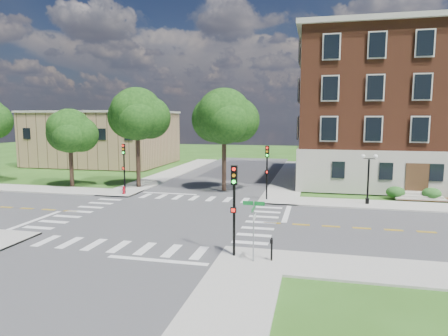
% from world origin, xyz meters
% --- Properties ---
extents(ground, '(160.00, 160.00, 0.00)m').
position_xyz_m(ground, '(0.00, 0.00, 0.00)').
color(ground, '#2B5116').
rests_on(ground, ground).
extents(road_ew, '(90.00, 12.00, 0.01)m').
position_xyz_m(road_ew, '(0.00, 0.00, 0.01)').
color(road_ew, '#3D3D3F').
rests_on(road_ew, ground).
extents(road_ns, '(12.00, 90.00, 0.01)m').
position_xyz_m(road_ns, '(0.00, 0.00, 0.01)').
color(road_ns, '#3D3D3F').
rests_on(road_ns, ground).
extents(sidewalk_ne, '(34.00, 34.00, 0.12)m').
position_xyz_m(sidewalk_ne, '(15.38, 15.38, 0.06)').
color(sidewalk_ne, '#9E9B93').
rests_on(sidewalk_ne, ground).
extents(sidewalk_nw, '(34.00, 34.00, 0.12)m').
position_xyz_m(sidewalk_nw, '(-15.38, 15.38, 0.06)').
color(sidewalk_nw, '#9E9B93').
rests_on(sidewalk_nw, ground).
extents(crosswalk_east, '(2.20, 10.20, 0.02)m').
position_xyz_m(crosswalk_east, '(7.20, 0.00, 0.00)').
color(crosswalk_east, silver).
rests_on(crosswalk_east, ground).
extents(stop_bar_east, '(0.40, 5.50, 0.00)m').
position_xyz_m(stop_bar_east, '(8.80, 3.00, 0.00)').
color(stop_bar_east, silver).
rests_on(stop_bar_east, ground).
extents(main_building, '(30.60, 22.40, 16.50)m').
position_xyz_m(main_building, '(24.00, 21.99, 8.34)').
color(main_building, '#B3AB9D').
rests_on(main_building, ground).
extents(secondary_building, '(20.40, 15.40, 8.30)m').
position_xyz_m(secondary_building, '(-22.00, 30.00, 4.28)').
color(secondary_building, '#9E7857').
rests_on(secondary_building, ground).
extents(tree_b, '(4.64, 4.64, 8.21)m').
position_xyz_m(tree_b, '(-14.43, 9.87, 5.99)').
color(tree_b, '#2E2117').
rests_on(tree_b, ground).
extents(tree_c, '(5.50, 5.50, 10.40)m').
position_xyz_m(tree_c, '(-7.37, 11.19, 7.74)').
color(tree_c, '#2E2117').
rests_on(tree_c, ground).
extents(tree_d, '(5.54, 5.54, 10.18)m').
position_xyz_m(tree_d, '(1.93, 11.19, 7.50)').
color(tree_d, '#2E2117').
rests_on(tree_d, ground).
extents(traffic_signal_se, '(0.32, 0.35, 4.80)m').
position_xyz_m(traffic_signal_se, '(6.79, -7.46, 3.19)').
color(traffic_signal_se, black).
rests_on(traffic_signal_se, ground).
extents(traffic_signal_ne, '(0.38, 0.46, 4.80)m').
position_xyz_m(traffic_signal_ne, '(6.67, 7.59, 3.19)').
color(traffic_signal_ne, black).
rests_on(traffic_signal_ne, ground).
extents(traffic_signal_nw, '(0.38, 0.45, 4.80)m').
position_xyz_m(traffic_signal_nw, '(-6.93, 7.19, 3.19)').
color(traffic_signal_nw, black).
rests_on(traffic_signal_nw, ground).
extents(twin_lamp_west, '(1.36, 0.36, 4.23)m').
position_xyz_m(twin_lamp_west, '(15.22, 7.68, 2.52)').
color(twin_lamp_west, black).
rests_on(twin_lamp_west, ground).
extents(street_sign_pole, '(1.10, 1.10, 3.10)m').
position_xyz_m(street_sign_pole, '(7.92, -8.06, 2.31)').
color(street_sign_pole, gray).
rests_on(street_sign_pole, ground).
extents(push_button_post, '(0.14, 0.21, 1.20)m').
position_xyz_m(push_button_post, '(8.81, -7.79, 0.80)').
color(push_button_post, black).
rests_on(push_button_post, ground).
extents(fire_hydrant, '(0.35, 0.35, 0.75)m').
position_xyz_m(fire_hydrant, '(-7.01, 7.12, 0.46)').
color(fire_hydrant, maroon).
rests_on(fire_hydrant, ground).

